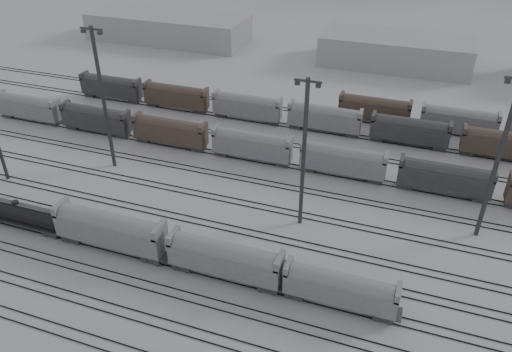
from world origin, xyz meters
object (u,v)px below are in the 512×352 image
(hopper_car_a, at_px, (110,228))
(light_mast_c, at_px, (304,152))
(hopper_car_b, at_px, (225,258))
(hopper_car_c, at_px, (340,288))
(tank_car_b, at_px, (18,212))

(hopper_car_a, bearing_deg, light_mast_c, 32.64)
(hopper_car_b, bearing_deg, hopper_car_c, 0.00)
(tank_car_b, bearing_deg, hopper_car_c, 0.00)
(hopper_car_a, xyz_separation_m, light_mast_c, (23.59, 15.11, 8.80))
(tank_car_b, relative_size, hopper_car_b, 1.11)
(tank_car_b, relative_size, light_mast_c, 0.74)
(tank_car_b, height_order, hopper_car_c, hopper_car_c)
(hopper_car_b, xyz_separation_m, hopper_car_c, (15.27, 0.00, -0.33))
(hopper_car_a, distance_m, hopper_car_b, 17.47)
(tank_car_b, relative_size, hopper_car_c, 1.23)
(hopper_car_a, xyz_separation_m, hopper_car_c, (32.74, 0.00, -0.58))
(tank_car_b, xyz_separation_m, light_mast_c, (40.01, 15.11, 10.01))
(hopper_car_c, bearing_deg, hopper_car_a, 180.00)
(hopper_car_c, bearing_deg, light_mast_c, 121.22)
(light_mast_c, bearing_deg, hopper_car_a, -147.36)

